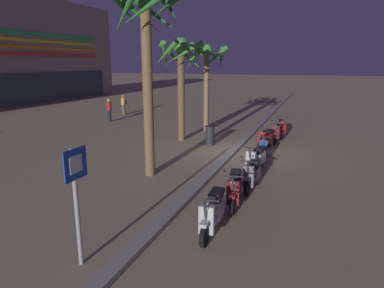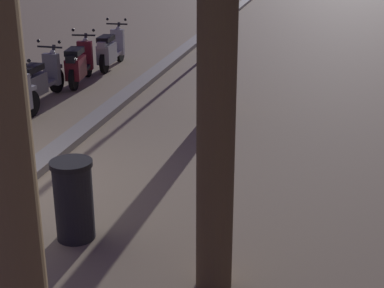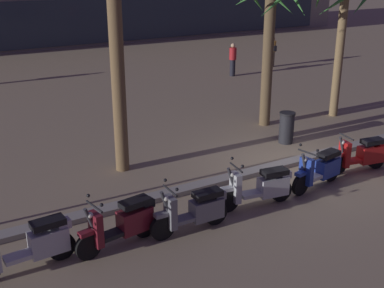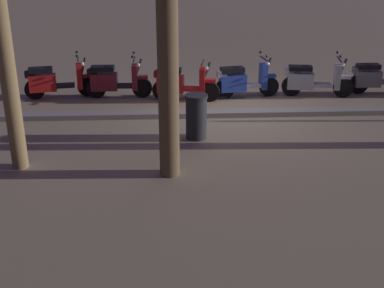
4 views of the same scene
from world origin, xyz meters
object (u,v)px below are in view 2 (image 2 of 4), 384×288
at_px(scooter_silver_far_back, 110,50).
at_px(crossing_sign, 209,0).
at_px(litter_bin, 74,199).
at_px(scooter_grey_mid_rear, 39,80).
at_px(scooter_maroon_last_in_row, 79,64).

distance_m(scooter_silver_far_back, crossing_sign, 3.26).
xyz_separation_m(scooter_silver_far_back, litter_bin, (8.20, 2.69, 0.02)).
xyz_separation_m(scooter_grey_mid_rear, crossing_sign, (-5.47, 2.37, 1.06)).
xyz_separation_m(scooter_grey_mid_rear, litter_bin, (5.05, 3.03, 0.04)).
height_order(scooter_grey_mid_rear, litter_bin, scooter_grey_mid_rear).
relative_size(scooter_silver_far_back, scooter_maroon_last_in_row, 1.05).
relative_size(scooter_maroon_last_in_row, litter_bin, 1.86).
distance_m(scooter_maroon_last_in_row, scooter_grey_mid_rear, 1.49).
xyz_separation_m(scooter_silver_far_back, scooter_grey_mid_rear, (3.15, -0.34, -0.02)).
bearing_deg(scooter_grey_mid_rear, litter_bin, 30.96).
bearing_deg(crossing_sign, scooter_grey_mid_rear, -23.45).
bearing_deg(litter_bin, scooter_grey_mid_rear, -149.04).
bearing_deg(scooter_maroon_last_in_row, litter_bin, 23.26).
bearing_deg(scooter_grey_mid_rear, crossing_sign, 156.55).
bearing_deg(litter_bin, scooter_silver_far_back, -161.84).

